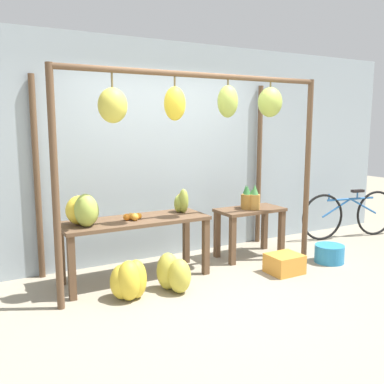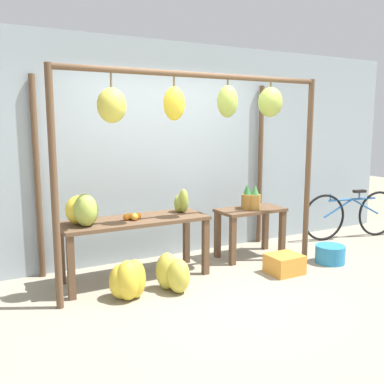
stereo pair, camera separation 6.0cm
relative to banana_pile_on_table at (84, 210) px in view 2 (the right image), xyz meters
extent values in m
plane|color=gray|center=(1.21, -0.85, -0.86)|extent=(20.00, 20.00, 0.00)
cube|color=#99A8B2|center=(1.21, 0.71, 0.54)|extent=(8.00, 0.08, 2.80)
cylinder|color=brown|center=(-0.35, -0.37, 0.29)|extent=(0.07, 0.07, 2.30)
cylinder|color=brown|center=(2.77, -0.37, 0.29)|extent=(0.07, 0.07, 2.30)
cylinder|color=brown|center=(-0.35, 0.62, 0.29)|extent=(0.07, 0.07, 2.30)
cylinder|color=brown|center=(2.77, 0.62, 0.29)|extent=(0.07, 0.07, 2.30)
cylinder|color=brown|center=(1.21, -0.37, 1.40)|extent=(3.12, 0.06, 0.06)
cylinder|color=brown|center=(0.22, -0.37, 1.31)|extent=(0.02, 0.02, 0.14)
ellipsoid|color=gold|center=(0.22, -0.37, 1.07)|extent=(0.29, 0.26, 0.34)
cylinder|color=brown|center=(0.89, -0.37, 1.32)|extent=(0.02, 0.02, 0.10)
ellipsoid|color=yellow|center=(0.89, -0.37, 1.10)|extent=(0.23, 0.21, 0.35)
cylinder|color=brown|center=(1.54, -0.37, 1.34)|extent=(0.02, 0.02, 0.06)
ellipsoid|color=#9EB247|center=(1.54, -0.37, 1.14)|extent=(0.23, 0.21, 0.35)
cylinder|color=brown|center=(2.13, -0.37, 1.35)|extent=(0.02, 0.02, 0.06)
ellipsoid|color=#9EB247|center=(2.13, -0.37, 1.14)|extent=(0.29, 0.27, 0.34)
cube|color=brown|center=(0.58, 0.03, -0.18)|extent=(1.66, 0.59, 0.04)
cube|color=brown|center=(-0.20, -0.22, -0.53)|extent=(0.07, 0.07, 0.66)
cube|color=brown|center=(1.36, -0.22, -0.53)|extent=(0.07, 0.07, 0.66)
cube|color=brown|center=(-0.20, 0.27, -0.53)|extent=(0.07, 0.07, 0.66)
cube|color=brown|center=(1.36, 0.27, -0.53)|extent=(0.07, 0.07, 0.66)
cube|color=brown|center=(2.22, 0.09, -0.23)|extent=(0.89, 0.46, 0.04)
cube|color=brown|center=(1.82, -0.09, -0.56)|extent=(0.07, 0.07, 0.61)
cube|color=brown|center=(2.62, -0.09, -0.56)|extent=(0.07, 0.07, 0.61)
cube|color=brown|center=(1.82, 0.27, -0.56)|extent=(0.07, 0.07, 0.61)
cube|color=brown|center=(2.62, 0.27, -0.56)|extent=(0.07, 0.07, 0.61)
ellipsoid|color=#9EB247|center=(0.06, 0.00, -0.01)|extent=(0.29, 0.29, 0.29)
ellipsoid|color=gold|center=(-0.03, 0.06, 0.00)|extent=(0.34, 0.31, 0.31)
ellipsoid|color=#9EB247|center=(0.00, -0.07, 0.01)|extent=(0.28, 0.30, 0.35)
sphere|color=orange|center=(0.53, 0.01, -0.12)|extent=(0.07, 0.07, 0.07)
sphere|color=orange|center=(0.61, 0.00, -0.12)|extent=(0.07, 0.07, 0.07)
sphere|color=orange|center=(0.47, 0.00, -0.12)|extent=(0.08, 0.08, 0.08)
sphere|color=orange|center=(0.54, -0.06, -0.12)|extent=(0.08, 0.08, 0.08)
sphere|color=orange|center=(0.55, 0.00, -0.12)|extent=(0.08, 0.08, 0.08)
sphere|color=orange|center=(0.52, 0.00, -0.12)|extent=(0.08, 0.08, 0.08)
cylinder|color=#A3702D|center=(2.20, 0.03, -0.13)|extent=(0.13, 0.13, 0.17)
cone|color=#428442|center=(2.20, 0.03, 0.01)|extent=(0.09, 0.09, 0.10)
cylinder|color=#B27F38|center=(2.22, 0.00, -0.11)|extent=(0.14, 0.14, 0.20)
cone|color=#428442|center=(2.22, 0.00, 0.06)|extent=(0.10, 0.10, 0.13)
cylinder|color=#A3702D|center=(2.15, 0.07, -0.11)|extent=(0.14, 0.14, 0.20)
cone|color=#337538|center=(2.15, 0.07, 0.05)|extent=(0.10, 0.10, 0.12)
cylinder|color=olive|center=(2.20, 0.16, -0.12)|extent=(0.13, 0.13, 0.17)
cone|color=#337538|center=(2.20, 0.16, 0.03)|extent=(0.09, 0.09, 0.13)
ellipsoid|color=gold|center=(0.38, -0.49, -0.66)|extent=(0.30, 0.31, 0.40)
ellipsoid|color=gold|center=(0.24, -0.44, -0.68)|extent=(0.32, 0.34, 0.36)
ellipsoid|color=gold|center=(0.29, -0.50, -0.66)|extent=(0.33, 0.35, 0.41)
ellipsoid|color=gold|center=(0.86, -0.50, -0.70)|extent=(0.27, 0.26, 0.33)
ellipsoid|color=gold|center=(0.76, -0.43, -0.66)|extent=(0.33, 0.33, 0.40)
ellipsoid|color=gold|center=(0.82, -0.58, -0.68)|extent=(0.24, 0.27, 0.37)
cube|color=orange|center=(2.19, -0.64, -0.75)|extent=(0.39, 0.34, 0.23)
cylinder|color=teal|center=(2.97, -0.62, -0.75)|extent=(0.37, 0.37, 0.23)
torus|color=black|center=(4.64, 0.02, -0.51)|extent=(0.71, 0.17, 0.71)
torus|color=black|center=(3.68, 0.21, -0.51)|extent=(0.71, 0.17, 0.71)
cylinder|color=#235B9E|center=(4.16, 0.11, -0.25)|extent=(0.83, 0.19, 0.03)
cylinder|color=#235B9E|center=(4.40, 0.07, -0.38)|extent=(0.50, 0.12, 0.28)
cylinder|color=#235B9E|center=(3.92, 0.16, -0.38)|extent=(0.50, 0.12, 0.28)
cylinder|color=#235B9E|center=(4.28, 0.09, -0.20)|extent=(0.02, 0.02, 0.10)
cube|color=black|center=(4.28, 0.09, -0.13)|extent=(0.21, 0.12, 0.04)
cylinder|color=#235B9E|center=(3.77, 0.19, -0.20)|extent=(0.02, 0.02, 0.10)
ellipsoid|color=#B2993D|center=(1.23, 0.14, -0.05)|extent=(0.21, 0.22, 0.23)
ellipsoid|color=#93A33D|center=(1.21, 0.06, -0.01)|extent=(0.12, 0.14, 0.29)
ellipsoid|color=#93A33D|center=(1.18, 0.12, -0.05)|extent=(0.17, 0.18, 0.21)
camera|label=1|loc=(-1.14, -4.38, 0.90)|focal=40.00mm
camera|label=2|loc=(-1.08, -4.41, 0.90)|focal=40.00mm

